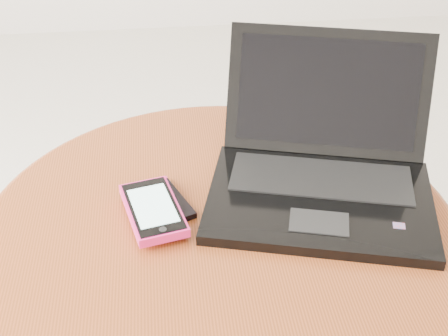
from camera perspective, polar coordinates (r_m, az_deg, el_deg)
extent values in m
cylinder|color=brown|center=(0.87, -0.43, -5.77)|extent=(0.65, 0.65, 0.03)
torus|color=brown|center=(0.87, -0.43, -5.77)|extent=(0.68, 0.68, 0.03)
cube|color=black|center=(0.89, 8.87, -3.06)|extent=(0.36, 0.30, 0.02)
cube|color=black|center=(0.92, 8.98, -0.93)|extent=(0.28, 0.16, 0.00)
cube|color=black|center=(0.84, 8.82, -4.98)|extent=(0.09, 0.07, 0.00)
cube|color=red|center=(0.86, 15.94, -5.17)|extent=(0.02, 0.02, 0.00)
cube|color=black|center=(0.96, 9.59, 6.95)|extent=(0.32, 0.16, 0.18)
cube|color=black|center=(0.96, 9.60, 6.93)|extent=(0.28, 0.14, 0.15)
cube|color=black|center=(0.89, -5.59, -3.12)|extent=(0.09, 0.12, 0.01)
cube|color=#BF245F|center=(0.92, -6.82, -1.31)|extent=(0.05, 0.03, 0.00)
cube|color=#F52479|center=(0.86, -6.59, -3.89)|extent=(0.10, 0.14, 0.01)
cube|color=black|center=(0.85, -6.62, -3.51)|extent=(0.09, 0.13, 0.00)
cube|color=silver|center=(0.85, -6.63, -3.46)|extent=(0.07, 0.10, 0.00)
cylinder|color=black|center=(0.81, -5.70, -5.68)|extent=(0.01, 0.01, 0.00)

